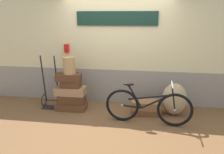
# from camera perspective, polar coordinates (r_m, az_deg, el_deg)

# --- Properties ---
(ground) EXTENTS (9.62, 5.20, 0.06)m
(ground) POSITION_cam_1_polar(r_m,az_deg,el_deg) (4.72, 0.15, -10.61)
(ground) COLOR brown
(station_building) EXTENTS (7.62, 0.74, 2.49)m
(station_building) POSITION_cam_1_polar(r_m,az_deg,el_deg) (5.13, 1.65, 6.63)
(station_building) COLOR gray
(station_building) RESTS_ON ground
(suitcase_0) EXTENTS (0.70, 0.37, 0.14)m
(suitcase_0) POSITION_cam_1_polar(r_m,az_deg,el_deg) (5.07, -10.78, -7.74)
(suitcase_0) COLOR brown
(suitcase_0) RESTS_ON ground
(suitcase_1) EXTENTS (0.64, 0.39, 0.22)m
(suitcase_1) POSITION_cam_1_polar(r_m,az_deg,el_deg) (5.03, -10.67, -5.77)
(suitcase_1) COLOR #4C2D19
(suitcase_1) RESTS_ON suitcase_0
(suitcase_2) EXTENTS (0.68, 0.35, 0.18)m
(suitcase_2) POSITION_cam_1_polar(r_m,az_deg,el_deg) (4.97, -11.07, -3.62)
(suitcase_2) COLOR #9E754C
(suitcase_2) RESTS_ON suitcase_1
(suitcase_3) EXTENTS (0.44, 0.23, 0.17)m
(suitcase_3) POSITION_cam_1_polar(r_m,az_deg,el_deg) (4.89, -10.96, -1.80)
(suitcase_3) COLOR #4C2D19
(suitcase_3) RESTS_ON suitcase_2
(suitcase_4) EXTENTS (0.58, 0.36, 0.15)m
(suitcase_4) POSITION_cam_1_polar(r_m,az_deg,el_deg) (4.87, -11.56, 0.03)
(suitcase_4) COLOR #4C2D19
(suitcase_4) RESTS_ON suitcase_3
(suitcase_5) EXTENTS (0.67, 0.44, 0.13)m
(suitcase_5) POSITION_cam_1_polar(r_m,az_deg,el_deg) (4.83, 8.98, -8.96)
(suitcase_5) COLOR brown
(suitcase_5) RESTS_ON ground
(suitcase_6) EXTENTS (0.60, 0.34, 0.17)m
(suitcase_6) POSITION_cam_1_polar(r_m,az_deg,el_deg) (4.77, 9.04, -7.29)
(suitcase_6) COLOR olive
(suitcase_6) RESTS_ON suitcase_5
(wicker_basket) EXTENTS (0.27, 0.27, 0.38)m
(wicker_basket) POSITION_cam_1_polar(r_m,az_deg,el_deg) (4.80, -11.42, 3.07)
(wicker_basket) COLOR #A8844C
(wicker_basket) RESTS_ON suitcase_4
(luggage_trolley) EXTENTS (0.41, 0.36, 1.24)m
(luggage_trolley) POSITION_cam_1_polar(r_m,az_deg,el_deg) (5.26, -16.08, -4.63)
(luggage_trolley) COLOR black
(luggage_trolley) RESTS_ON ground
(burlap_sack) EXTENTS (0.52, 0.44, 0.71)m
(burlap_sack) POSITION_cam_1_polar(r_m,az_deg,el_deg) (4.82, 16.38, -5.70)
(burlap_sack) COLOR tan
(burlap_sack) RESTS_ON ground
(bicycle) EXTENTS (1.71, 0.46, 0.87)m
(bicycle) POSITION_cam_1_polar(r_m,az_deg,el_deg) (4.30, 9.52, -7.85)
(bicycle) COLOR black
(bicycle) RESTS_ON ground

